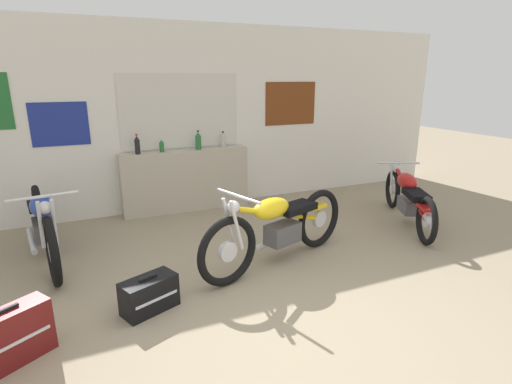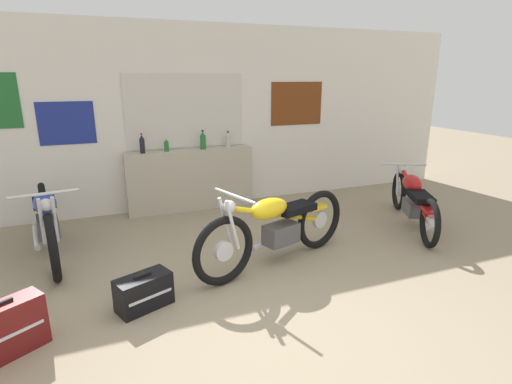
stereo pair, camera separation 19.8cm
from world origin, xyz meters
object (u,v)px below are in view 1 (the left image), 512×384
(motorcycle_red, at_px, (409,197))
(hard_case_black, at_px, (149,294))
(bottle_right_center, at_px, (223,140))
(bottle_left_center, at_px, (162,146))
(hard_case_darkred, at_px, (9,338))
(bottle_leftmost, at_px, (137,145))
(bottle_center, at_px, (198,141))
(motorcycle_blue, at_px, (43,223))
(motorcycle_yellow, at_px, (278,227))

(motorcycle_red, distance_m, hard_case_black, 3.82)
(bottle_right_center, bearing_deg, motorcycle_red, -42.60)
(bottle_left_center, height_order, hard_case_darkred, bottle_left_center)
(bottle_leftmost, distance_m, bottle_left_center, 0.35)
(bottle_center, bearing_deg, motorcycle_blue, -153.23)
(bottle_right_center, distance_m, motorcycle_yellow, 2.39)
(bottle_right_center, bearing_deg, hard_case_black, -121.75)
(bottle_leftmost, bearing_deg, motorcycle_blue, -139.03)
(motorcycle_blue, xyz_separation_m, hard_case_black, (0.89, -1.55, -0.28))
(bottle_leftmost, distance_m, bottle_center, 0.91)
(bottle_leftmost, distance_m, motorcycle_yellow, 2.59)
(motorcycle_blue, bearing_deg, bottle_center, 26.77)
(bottle_center, bearing_deg, motorcycle_red, -36.53)
(bottle_leftmost, relative_size, bottle_center, 1.00)
(motorcycle_blue, distance_m, hard_case_darkred, 1.86)
(bottle_left_center, distance_m, bottle_center, 0.56)
(bottle_leftmost, height_order, motorcycle_yellow, bottle_leftmost)
(motorcycle_yellow, height_order, motorcycle_blue, motorcycle_yellow)
(hard_case_black, xyz_separation_m, hard_case_darkred, (-1.04, -0.30, 0.06))
(bottle_leftmost, bearing_deg, bottle_left_center, 4.19)
(bottle_leftmost, bearing_deg, hard_case_black, -97.21)
(bottle_leftmost, height_order, bottle_left_center, bottle_leftmost)
(bottle_leftmost, xyz_separation_m, bottle_right_center, (1.33, 0.07, -0.02))
(motorcycle_yellow, height_order, hard_case_black, motorcycle_yellow)
(bottle_center, distance_m, bottle_right_center, 0.43)
(motorcycle_blue, bearing_deg, motorcycle_yellow, -26.28)
(bottle_leftmost, distance_m, hard_case_darkred, 3.33)
(bottle_leftmost, height_order, motorcycle_blue, bottle_leftmost)
(bottle_left_center, xyz_separation_m, motorcycle_yellow, (0.79, -2.26, -0.60))
(motorcycle_blue, relative_size, hard_case_black, 3.88)
(motorcycle_red, xyz_separation_m, motorcycle_blue, (-4.63, 0.78, 0.04))
(bottle_left_center, height_order, motorcycle_yellow, bottle_left_center)
(motorcycle_blue, bearing_deg, bottle_leftmost, 40.97)
(motorcycle_yellow, bearing_deg, hard_case_darkred, -164.99)
(motorcycle_red, distance_m, motorcycle_blue, 4.69)
(bottle_right_center, xyz_separation_m, motorcycle_red, (2.08, -1.91, -0.66))
(bottle_center, relative_size, motorcycle_red, 0.16)
(motorcycle_red, relative_size, motorcycle_yellow, 0.92)
(hard_case_black, relative_size, hard_case_darkred, 0.91)
(bottle_center, xyz_separation_m, hard_case_black, (-1.24, -2.62, -0.92))
(motorcycle_red, height_order, hard_case_black, motorcycle_red)
(motorcycle_red, bearing_deg, bottle_center, 143.47)
(bottle_left_center, xyz_separation_m, motorcycle_blue, (-1.58, -1.09, -0.60))
(hard_case_darkred, bearing_deg, motorcycle_red, 12.62)
(motorcycle_red, relative_size, hard_case_black, 3.49)
(motorcycle_blue, bearing_deg, hard_case_darkred, -94.50)
(bottle_left_center, xyz_separation_m, motorcycle_red, (3.05, -1.86, -0.64))
(hard_case_darkred, bearing_deg, motorcycle_yellow, 15.01)
(motorcycle_yellow, xyz_separation_m, hard_case_darkred, (-2.51, -0.67, -0.23))
(bottle_leftmost, bearing_deg, bottle_right_center, 3.03)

